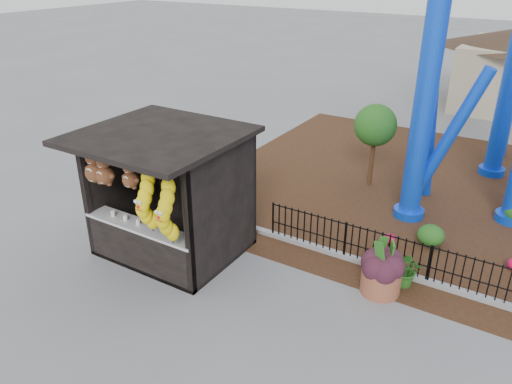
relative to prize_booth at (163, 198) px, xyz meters
The scene contains 6 objects.
ground 3.47m from the prize_booth, 16.93° to the right, with size 120.00×120.00×0.00m, color slate.
curb 7.43m from the prize_booth, 16.69° to the left, with size 18.00×0.18×0.12m, color gray.
prize_booth is the anchor object (origin of this frame).
terracotta_planter 5.27m from the prize_booth, 14.25° to the left, with size 0.86×0.86×0.58m, color brown.
planter_foliage 5.16m from the prize_booth, 14.25° to the left, with size 0.70×0.70×0.64m, color #331420.
potted_plant 5.76m from the prize_booth, 18.50° to the left, with size 0.75×0.65×0.83m, color #1C5719.
Camera 1 is at (4.40, -6.89, 6.66)m, focal length 35.00 mm.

